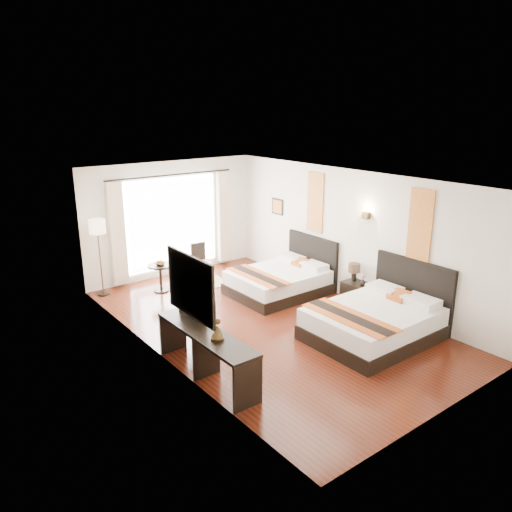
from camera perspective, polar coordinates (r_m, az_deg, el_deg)
floor at (r=9.80m, az=1.34°, el=-7.68°), size 4.50×7.50×0.01m
ceiling at (r=8.99m, az=1.46°, el=8.72°), size 4.50×7.50×0.02m
wall_headboard at (r=10.80m, az=10.72°, el=2.30°), size 0.01×7.50×2.80m
wall_desk at (r=8.15m, az=-11.01°, el=-2.58°), size 0.01×7.50×2.80m
wall_window at (r=12.34m, az=-9.60°, el=4.19°), size 4.50×0.01×2.80m
wall_entry at (r=6.97m, az=21.23°, el=-6.88°), size 4.50×0.01×2.80m
window_glass at (r=12.35m, az=-9.55°, el=3.73°), size 2.40×0.02×2.20m
sheer_curtain at (r=12.30m, az=-9.42°, el=3.68°), size 2.30×0.02×2.10m
drape_left at (r=11.68m, az=-15.58°, el=2.47°), size 0.35×0.14×2.35m
drape_right at (r=12.99m, az=-3.69°, el=4.50°), size 0.35×0.14×2.35m
art_panel_near at (r=9.66m, az=18.25°, el=3.36°), size 0.03×0.50×1.35m
art_panel_far at (r=11.40m, az=6.78°, el=6.08°), size 0.03×0.50×1.35m
wall_sconce at (r=10.36m, az=12.46°, el=4.54°), size 0.10×0.14×0.14m
mirror_frame at (r=7.31m, az=-7.50°, el=-3.45°), size 0.04×1.25×0.95m
mirror_glass at (r=7.32m, az=-7.33°, el=-3.41°), size 0.01×1.12×0.82m
bed_near at (r=9.34m, az=13.58°, el=-7.19°), size 2.28×1.78×1.29m
bed_far at (r=11.20m, az=2.91°, el=-2.75°), size 2.09×1.63×1.18m
nightstand at (r=10.72m, az=11.34°, el=-4.27°), size 0.43×0.53×0.51m
table_lamp at (r=10.64m, az=11.16°, el=-1.49°), size 0.25×0.25×0.39m
vase at (r=10.48m, az=12.12°, el=-3.00°), size 0.14×0.14×0.14m
console_desk at (r=7.90m, az=-5.71°, el=-11.10°), size 0.50×2.20×0.76m
television at (r=8.08m, az=-7.79°, el=-5.83°), size 0.15×0.76×0.43m
bronze_figurine at (r=7.41m, az=-4.45°, el=-8.48°), size 0.23×0.23×0.30m
desk_chair at (r=8.73m, az=-6.32°, el=-8.98°), size 0.53×0.53×0.90m
floor_lamp at (r=11.26m, az=-17.65°, el=2.69°), size 0.35×0.35×1.72m
side_table at (r=11.48m, az=-10.83°, el=-2.48°), size 0.55×0.55×0.63m
fruit_bowl at (r=11.34m, az=-10.91°, el=-0.89°), size 0.29×0.29×0.05m
window_chair at (r=12.19m, az=-6.26°, el=-1.37°), size 0.44×0.44×0.87m
jute_rug at (r=11.88m, az=-6.26°, el=-3.19°), size 1.26×0.95×0.01m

